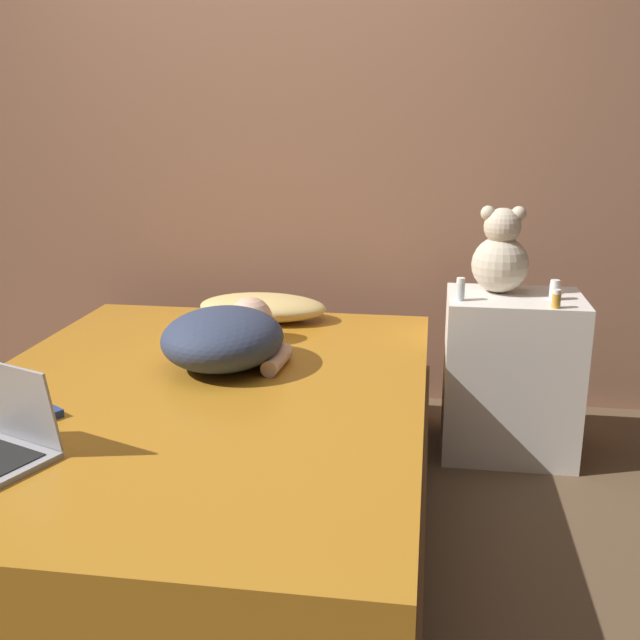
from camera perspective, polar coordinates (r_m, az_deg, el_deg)
The scene contains 11 objects.
ground_plane at distance 2.72m, azimuth -9.17°, elevation -14.95°, with size 12.00×12.00×0.00m, color brown.
wall_back at distance 3.62m, azimuth -3.65°, elevation 14.44°, with size 8.00×0.06×2.60m.
bed at distance 2.61m, azimuth -9.41°, elevation -10.33°, with size 1.55×2.08×0.49m.
nightstand at distance 3.16m, azimuth 14.29°, elevation -4.09°, with size 0.53×0.40×0.67m.
pillow at distance 3.27m, azimuth -4.38°, elevation 0.98°, with size 0.56×0.29×0.11m.
person_lying at distance 2.71m, azimuth -7.09°, elevation -1.23°, with size 0.46×0.66×0.21m.
teddy_bear at distance 3.09m, azimuth 13.60°, elevation 4.82°, with size 0.23×0.23×0.35m.
bottle_white at distance 3.05m, azimuth 17.45°, elevation 2.19°, with size 0.04×0.04×0.08m.
bottle_amber at distance 2.92m, azimuth 17.58°, elevation 1.53°, with size 0.03×0.03×0.07m.
bottle_clear at distance 2.94m, azimuth 10.65°, elevation 2.30°, with size 0.04×0.04×0.09m.
book at distance 2.42m, azimuth -21.56°, elevation -6.65°, with size 0.23×0.22×0.02m.
Camera 1 is at (0.76, -2.22, 1.38)m, focal length 42.00 mm.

